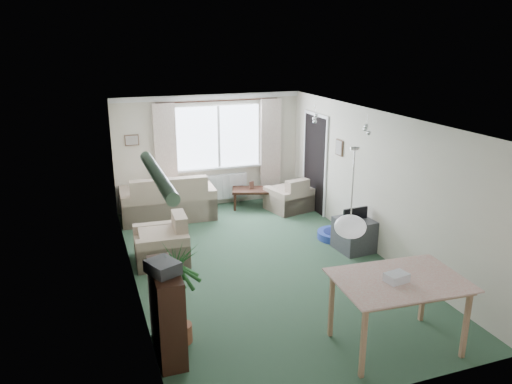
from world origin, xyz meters
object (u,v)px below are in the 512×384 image
object	(u,v)px
armchair_corner	(289,193)
dining_table	(396,314)
houseplant	(180,295)
armchair_left	(161,239)
sofa	(167,196)
tv_cube	(354,235)
pet_bed	(335,235)
coffee_table	(254,198)
bookshelf	(167,312)

from	to	relation	value
armchair_corner	dining_table	size ratio (longest dim) A/B	0.59
armchair_corner	houseplant	distance (m)	5.10
armchair_left	armchair_corner	bearing A→B (deg)	121.99
sofa	tv_cube	distance (m)	3.84
tv_cube	pet_bed	size ratio (longest dim) A/B	0.93
coffee_table	bookshelf	xyz separation A→B (m)	(-2.67, -4.57, 0.33)
coffee_table	pet_bed	xyz separation A→B (m)	(0.82, -2.15, -0.14)
armchair_corner	bookshelf	xyz separation A→B (m)	(-3.32, -4.18, 0.17)
coffee_table	armchair_corner	bearing A→B (deg)	-31.49
dining_table	coffee_table	bearing A→B (deg)	88.66
armchair_corner	bookshelf	size ratio (longest dim) A/B	0.76
armchair_corner	armchair_left	xyz separation A→B (m)	(-2.98, -1.65, 0.03)
armchair_corner	bookshelf	distance (m)	5.34
armchair_corner	bookshelf	world-z (taller)	bookshelf
coffee_table	pet_bed	world-z (taller)	coffee_table
houseplant	armchair_left	bearing A→B (deg)	86.38
armchair_left	dining_table	size ratio (longest dim) A/B	0.64
pet_bed	sofa	bearing A→B (deg)	141.26
pet_bed	dining_table	bearing A→B (deg)	-106.43
armchair_left	tv_cube	bearing A→B (deg)	81.30
dining_table	pet_bed	size ratio (longest dim) A/B	2.10
armchair_corner	tv_cube	xyz separation A→B (m)	(0.22, -2.31, -0.08)
coffee_table	pet_bed	bearing A→B (deg)	-69.10
bookshelf	tv_cube	distance (m)	4.01
sofa	houseplant	distance (m)	4.46
sofa	armchair_corner	size ratio (longest dim) A/B	2.29
armchair_corner	pet_bed	bearing A→B (deg)	81.64
coffee_table	houseplant	bearing A→B (deg)	-119.35
coffee_table	houseplant	distance (m)	5.08
dining_table	armchair_left	bearing A→B (deg)	123.70
sofa	armchair_corner	world-z (taller)	sofa
houseplant	pet_bed	distance (m)	4.04
armchair_left	pet_bed	distance (m)	3.17
coffee_table	sofa	bearing A→B (deg)	180.00
sofa	armchair_left	size ratio (longest dim) A/B	2.10
sofa	dining_table	xyz separation A→B (m)	(1.73, -5.35, -0.03)
sofa	armchair_corner	bearing A→B (deg)	173.86
sofa	tv_cube	world-z (taller)	sofa
coffee_table	dining_table	size ratio (longest dim) A/B	0.67
tv_cube	sofa	bearing A→B (deg)	131.33
houseplant	coffee_table	bearing A→B (deg)	60.65
armchair_corner	dining_table	distance (m)	5.02
bookshelf	pet_bed	xyz separation A→B (m)	(3.49, 2.43, -0.47)
coffee_table	bookshelf	size ratio (longest dim) A/B	0.86
sofa	pet_bed	bearing A→B (deg)	144.09
armchair_left	coffee_table	size ratio (longest dim) A/B	0.95
armchair_corner	armchair_left	world-z (taller)	armchair_left
sofa	tv_cube	xyz separation A→B (m)	(2.73, -2.71, -0.18)
houseplant	bookshelf	bearing A→B (deg)	-139.70
dining_table	tv_cube	bearing A→B (deg)	69.38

